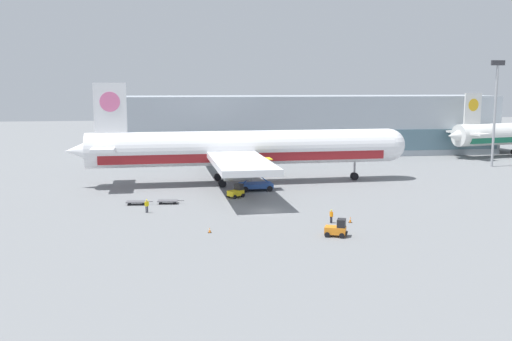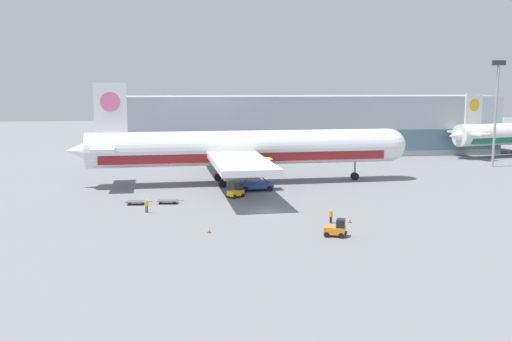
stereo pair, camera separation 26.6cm
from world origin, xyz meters
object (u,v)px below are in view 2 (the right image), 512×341
Objects in this scene: baggage_dolly_second at (168,201)px; traffic_cone_far at (209,230)px; ground_crew_near at (147,205)px; traffic_cone_near at (350,220)px; baggage_tug_mid at (237,192)px; light_mast at (496,105)px; baggage_dolly_lead at (137,202)px; baggage_tug_foreground at (336,229)px; ground_crew_far at (331,215)px; scissor_lift_loader at (256,178)px; airplane_main at (240,149)px.

traffic_cone_far is at bearing -67.86° from baggage_dolly_second.
ground_crew_near is 26.46m from traffic_cone_near.
baggage_tug_mid reaches higher than traffic_cone_near.
light_mast is 7.66× the size of baggage_tug_mid.
light_mast is 5.71× the size of baggage_dolly_lead.
baggage_tug_foreground reaches higher than ground_crew_far.
baggage_tug_foreground is 26.18m from ground_crew_near.
ground_crew_far is at bearing 177.51° from traffic_cone_near.
baggage_dolly_lead is at bearing 161.32° from baggage_tug_foreground.
baggage_dolly_lead is 30.19m from traffic_cone_near.
traffic_cone_near is (26.44, -14.56, -0.01)m from baggage_dolly_lead.
traffic_cone_far is at bearing -172.65° from traffic_cone_near.
ground_crew_near is at bearing -154.33° from light_mast.
scissor_lift_loader reaches higher than ground_crew_far.
baggage_dolly_second is at bearing 23.86° from ground_crew_far.
ground_crew_far is at bearing -39.50° from ground_crew_near.
baggage_tug_mid reaches higher than baggage_dolly_lead.
light_mast is 7.71× the size of baggage_tug_foreground.
traffic_cone_far is (7.50, -11.40, -0.78)m from ground_crew_near.
baggage_tug_mid is (-1.91, -12.10, -4.96)m from airplane_main.
light_mast is at bearing 27.63° from baggage_dolly_lead.
airplane_main is at bearing 45.20° from baggage_tug_mid.
baggage_tug_mid is (-3.72, -5.35, -1.08)m from scissor_lift_loader.
ground_crew_far is (-45.92, -41.92, -11.57)m from light_mast.
light_mast is at bearing 8.15° from ground_crew_near.
scissor_lift_loader is 2.95× the size of ground_crew_near.
airplane_main reaches higher than traffic_cone_far.
baggage_tug_foreground is (6.63, -35.76, -4.96)m from airplane_main.
airplane_main is at bearing 57.87° from baggage_dolly_second.
airplane_main reaches higher than baggage_tug_foreground.
baggage_tug_foreground reaches higher than baggage_dolly_second.
traffic_cone_far is at bearing -55.27° from baggage_dolly_lead.
airplane_main is at bearing 77.25° from traffic_cone_far.
ground_crew_far is (1.07, 6.05, 0.11)m from baggage_tug_foreground.
light_mast reaches higher than ground_crew_near.
baggage_tug_mid is 20.06m from ground_crew_far.
baggage_tug_foreground and baggage_tug_mid have the same top height.
airplane_main is 100.50× the size of traffic_cone_far.
baggage_tug_mid is 20.66m from traffic_cone_far.
ground_crew_near is at bearing 167.79° from baggage_tug_foreground.
traffic_cone_far is at bearing 68.99° from ground_crew_far.
baggage_dolly_lead is 28.09m from ground_crew_far.
baggage_dolly_lead is at bearing 156.45° from baggage_tug_mid.
ground_crew_near is 13.67m from traffic_cone_far.
baggage_dolly_second is (-65.67, -27.45, -12.17)m from light_mast.
baggage_dolly_lead is at bearing 29.11° from ground_crew_far.
ground_crew_near is (-12.85, -8.55, 0.18)m from baggage_tug_mid.
traffic_cone_far is at bearing -104.49° from airplane_main.
ground_crew_far is 2.91× the size of traffic_cone_far.
light_mast is 63.25m from ground_crew_far.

